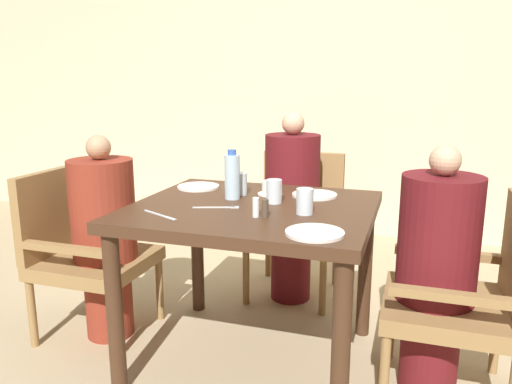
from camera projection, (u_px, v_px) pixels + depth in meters
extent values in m
plane|color=tan|center=(253.00, 358.00, 2.40)|extent=(16.00, 16.00, 0.00)
cube|color=beige|center=(336.00, 69.00, 4.14)|extent=(8.00, 0.06, 2.80)
cube|color=#422819|center=(253.00, 210.00, 2.24)|extent=(1.06, 0.94, 0.05)
cylinder|color=#422819|center=(115.00, 314.00, 2.09)|extent=(0.07, 0.07, 0.71)
cylinder|color=#422819|center=(341.00, 351.00, 1.80)|extent=(0.07, 0.07, 0.71)
cylinder|color=#422819|center=(197.00, 251.00, 2.85)|extent=(0.07, 0.07, 0.71)
cylinder|color=#422819|center=(365.00, 270.00, 2.57)|extent=(0.07, 0.07, 0.71)
cube|color=olive|center=(97.00, 263.00, 2.58)|extent=(0.52, 0.52, 0.07)
cube|color=olive|center=(54.00, 211.00, 2.59)|extent=(0.05, 0.52, 0.44)
cube|color=olive|center=(121.00, 221.00, 2.76)|extent=(0.47, 0.04, 0.04)
cube|color=olive|center=(63.00, 249.00, 2.32)|extent=(0.47, 0.04, 0.04)
cylinder|color=olive|center=(160.00, 289.00, 2.77)|extent=(0.04, 0.04, 0.35)
cylinder|color=olive|center=(112.00, 327.00, 2.34)|extent=(0.04, 0.04, 0.35)
cylinder|color=olive|center=(89.00, 279.00, 2.91)|extent=(0.04, 0.04, 0.35)
cylinder|color=olive|center=(32.00, 313.00, 2.48)|extent=(0.04, 0.04, 0.35)
cylinder|color=maroon|center=(109.00, 296.00, 2.60)|extent=(0.24, 0.24, 0.42)
cylinder|color=maroon|center=(103.00, 210.00, 2.49)|extent=(0.32, 0.32, 0.51)
sphere|color=tan|center=(98.00, 147.00, 2.43)|extent=(0.12, 0.12, 0.12)
cube|color=olive|center=(294.00, 234.00, 3.05)|extent=(0.52, 0.52, 0.07)
cube|color=olive|center=(303.00, 186.00, 3.22)|extent=(0.52, 0.05, 0.44)
cube|color=olive|center=(334.00, 213.00, 2.95)|extent=(0.04, 0.47, 0.04)
cube|color=olive|center=(256.00, 206.00, 3.09)|extent=(0.04, 0.47, 0.04)
cylinder|color=olive|center=(323.00, 285.00, 2.82)|extent=(0.04, 0.04, 0.35)
cylinder|color=olive|center=(246.00, 276.00, 2.96)|extent=(0.04, 0.04, 0.35)
cylinder|color=olive|center=(336.00, 258.00, 3.24)|extent=(0.04, 0.04, 0.35)
cylinder|color=olive|center=(268.00, 251.00, 3.38)|extent=(0.04, 0.04, 0.35)
cylinder|color=#5B1419|center=(291.00, 265.00, 3.04)|extent=(0.24, 0.24, 0.42)
cylinder|color=#5B1419|center=(292.00, 184.00, 2.93)|extent=(0.32, 0.32, 0.58)
sphere|color=tan|center=(293.00, 123.00, 2.85)|extent=(0.13, 0.13, 0.13)
cube|color=olive|center=(448.00, 308.00, 2.06)|extent=(0.52, 0.52, 0.07)
cube|color=olive|center=(455.00, 297.00, 1.80)|extent=(0.47, 0.04, 0.04)
cube|color=olive|center=(449.00, 254.00, 2.25)|extent=(0.47, 0.04, 0.04)
cylinder|color=olive|center=(384.00, 375.00, 1.96)|extent=(0.04, 0.04, 0.35)
cylinder|color=olive|center=(391.00, 322.00, 2.39)|extent=(0.04, 0.04, 0.35)
cylinder|color=olive|center=(496.00, 337.00, 2.25)|extent=(0.04, 0.04, 0.35)
cylinder|color=#5B1419|center=(430.00, 345.00, 2.12)|extent=(0.24, 0.24, 0.42)
cylinder|color=#5B1419|center=(439.00, 239.00, 2.01)|extent=(0.32, 0.32, 0.52)
sphere|color=tan|center=(445.00, 160.00, 1.94)|extent=(0.12, 0.12, 0.12)
cylinder|color=white|center=(315.00, 233.00, 1.81)|extent=(0.22, 0.22, 0.01)
cylinder|color=white|center=(315.00, 195.00, 2.41)|extent=(0.22, 0.22, 0.01)
cylinder|color=white|center=(198.00, 187.00, 2.59)|extent=(0.22, 0.22, 0.01)
cylinder|color=white|center=(270.00, 194.00, 2.44)|extent=(0.12, 0.12, 0.01)
cylinder|color=white|center=(270.00, 187.00, 2.43)|extent=(0.08, 0.08, 0.06)
cylinder|color=silver|center=(232.00, 177.00, 2.33)|extent=(0.07, 0.07, 0.21)
cylinder|color=#3359B2|center=(232.00, 152.00, 2.31)|extent=(0.04, 0.04, 0.02)
cylinder|color=silver|center=(240.00, 184.00, 2.43)|extent=(0.07, 0.07, 0.11)
cylinder|color=silver|center=(305.00, 201.00, 2.08)|extent=(0.07, 0.07, 0.11)
cylinder|color=silver|center=(274.00, 191.00, 2.26)|extent=(0.07, 0.07, 0.11)
cylinder|color=white|center=(256.00, 207.00, 2.04)|extent=(0.03, 0.03, 0.08)
cylinder|color=#4C3D2D|center=(265.00, 209.00, 2.02)|extent=(0.03, 0.03, 0.08)
cube|color=silver|center=(214.00, 207.00, 2.19)|extent=(0.18, 0.07, 0.00)
cube|color=silver|center=(235.00, 207.00, 2.19)|extent=(0.04, 0.03, 0.00)
cube|color=silver|center=(157.00, 214.00, 2.07)|extent=(0.17, 0.09, 0.00)
cube|color=silver|center=(171.00, 218.00, 2.01)|extent=(0.06, 0.04, 0.00)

